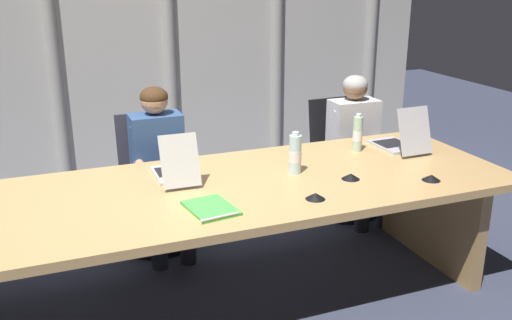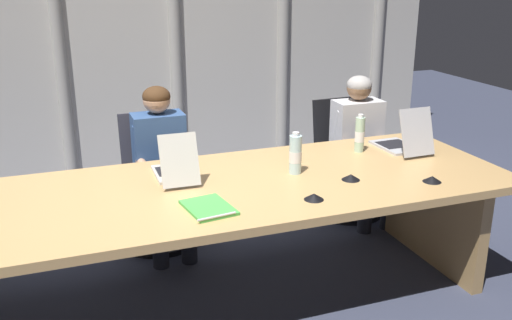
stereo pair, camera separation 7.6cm
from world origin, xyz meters
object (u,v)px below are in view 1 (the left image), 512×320
(water_bottle_primary, at_px, (295,154))
(laptop_left_mid, at_px, (175,170))
(person_center, at_px, (358,139))
(spiral_notepad, at_px, (211,208))
(water_bottle_secondary, at_px, (358,134))
(conference_mic_left_side, at_px, (351,176))
(conference_mic_middle, at_px, (315,196))
(office_chair_left_mid, at_px, (154,195))
(conference_mic_right_side, at_px, (431,178))
(office_chair_center, at_px, (342,169))
(laptop_center, at_px, (400,141))
(person_left_mid, at_px, (160,161))

(water_bottle_primary, bearing_deg, laptop_left_mid, 166.95)
(person_center, xyz_separation_m, spiral_notepad, (-1.57, -1.12, 0.10))
(laptop_left_mid, bearing_deg, water_bottle_secondary, -85.15)
(conference_mic_left_side, relative_size, conference_mic_middle, 1.00)
(office_chair_left_mid, distance_m, conference_mic_right_side, 1.98)
(office_chair_left_mid, relative_size, conference_mic_middle, 8.49)
(conference_mic_right_side, bearing_deg, office_chair_center, 82.13)
(laptop_left_mid, distance_m, office_chair_center, 1.82)
(water_bottle_primary, relative_size, conference_mic_left_side, 2.37)
(laptop_left_mid, bearing_deg, person_center, -68.55)
(office_chair_center, bearing_deg, office_chair_left_mid, -92.87)
(conference_mic_left_side, bearing_deg, conference_mic_middle, -149.31)
(laptop_center, distance_m, spiral_notepad, 1.62)
(person_center, relative_size, water_bottle_primary, 4.40)
(person_left_mid, distance_m, conference_mic_left_side, 1.37)
(person_center, xyz_separation_m, conference_mic_middle, (-0.99, -1.19, 0.11))
(person_center, distance_m, conference_mic_middle, 1.56)
(office_chair_center, xyz_separation_m, water_bottle_primary, (-0.88, -0.93, 0.52))
(person_left_mid, bearing_deg, water_bottle_primary, 41.04)
(office_chair_left_mid, height_order, conference_mic_right_side, office_chair_left_mid)
(laptop_left_mid, height_order, person_center, person_center)
(laptop_center, bearing_deg, water_bottle_primary, 99.22)
(person_left_mid, relative_size, water_bottle_primary, 4.50)
(laptop_center, distance_m, person_left_mid, 1.67)
(water_bottle_secondary, relative_size, spiral_notepad, 0.79)
(conference_mic_left_side, distance_m, conference_mic_right_side, 0.47)
(person_left_mid, distance_m, person_center, 1.59)
(laptop_left_mid, bearing_deg, conference_mic_right_side, -111.31)
(water_bottle_primary, distance_m, conference_mic_right_side, 0.82)
(laptop_center, height_order, spiral_notepad, laptop_center)
(office_chair_left_mid, relative_size, person_center, 0.82)
(laptop_center, distance_m, office_chair_left_mid, 1.81)
(conference_mic_left_side, bearing_deg, person_left_mid, 133.38)
(person_left_mid, bearing_deg, person_center, 89.82)
(office_chair_left_mid, bearing_deg, office_chair_center, 90.47)
(laptop_left_mid, distance_m, person_left_mid, 0.62)
(office_chair_center, height_order, water_bottle_secondary, water_bottle_secondary)
(laptop_center, distance_m, person_center, 0.62)
(person_center, distance_m, conference_mic_right_side, 1.21)
(laptop_left_mid, bearing_deg, office_chair_center, -63.32)
(laptop_center, bearing_deg, person_center, -5.36)
(person_left_mid, bearing_deg, laptop_center, 68.69)
(laptop_center, height_order, person_center, person_center)
(office_chair_left_mid, relative_size, conference_mic_left_side, 8.49)
(water_bottle_secondary, bearing_deg, water_bottle_primary, -157.03)
(person_center, bearing_deg, office_chair_left_mid, -94.50)
(office_chair_center, bearing_deg, laptop_center, -3.04)
(conference_mic_left_side, height_order, conference_mic_middle, same)
(person_center, bearing_deg, laptop_left_mid, -68.57)
(person_center, bearing_deg, water_bottle_secondary, -31.45)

